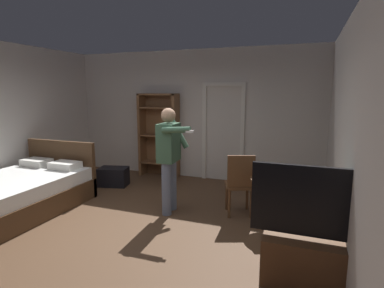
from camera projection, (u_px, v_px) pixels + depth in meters
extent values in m
plane|color=brown|center=(122.00, 228.00, 4.40)|extent=(6.32, 6.32, 0.00)
cube|color=silver|center=(192.00, 115.00, 6.87)|extent=(5.89, 0.12, 2.84)
cube|color=silver|center=(355.00, 142.00, 3.17)|extent=(0.12, 5.99, 2.84)
cube|color=white|center=(204.00, 133.00, 6.75)|extent=(0.08, 0.08, 2.05)
cube|color=white|center=(243.00, 135.00, 6.46)|extent=(0.08, 0.08, 2.05)
cube|color=white|center=(224.00, 84.00, 6.42)|extent=(0.93, 0.08, 0.08)
cube|color=#4C331E|center=(19.00, 200.00, 5.02)|extent=(1.53, 2.02, 0.35)
cube|color=white|center=(18.00, 183.00, 4.97)|extent=(1.47, 1.96, 0.22)
cube|color=#4C331E|center=(62.00, 167.00, 5.86)|extent=(1.53, 0.08, 1.02)
cube|color=white|center=(37.00, 162.00, 5.71)|extent=(0.50, 0.34, 0.12)
cube|color=white|center=(65.00, 165.00, 5.48)|extent=(0.50, 0.34, 0.12)
cube|color=brown|center=(142.00, 135.00, 7.10)|extent=(0.06, 0.32, 1.89)
cube|color=brown|center=(176.00, 136.00, 6.81)|extent=(0.06, 0.32, 1.89)
cube|color=brown|center=(158.00, 94.00, 6.79)|extent=(0.92, 0.32, 0.04)
cube|color=brown|center=(162.00, 135.00, 7.09)|extent=(0.92, 0.02, 1.89)
cube|color=brown|center=(159.00, 162.00, 7.06)|extent=(0.86, 0.32, 0.03)
cylinder|color=#8A74A8|center=(163.00, 160.00, 7.02)|extent=(0.06, 0.06, 0.09)
cube|color=brown|center=(159.00, 135.00, 6.95)|extent=(0.86, 0.32, 0.03)
cube|color=brown|center=(158.00, 108.00, 6.85)|extent=(0.86, 0.32, 0.03)
cube|color=brown|center=(311.00, 263.00, 3.06)|extent=(0.95, 0.40, 0.49)
cube|color=black|center=(315.00, 202.00, 2.93)|extent=(1.21, 0.05, 0.70)
cube|color=#1C4D57|center=(315.00, 201.00, 2.95)|extent=(1.15, 0.01, 0.64)
cylinder|color=brown|center=(270.00, 203.00, 4.43)|extent=(0.08, 0.08, 0.67)
cylinder|color=brown|center=(269.00, 224.00, 4.49)|extent=(0.35, 0.35, 0.03)
cylinder|color=brown|center=(271.00, 180.00, 4.37)|extent=(0.58, 0.58, 0.03)
cube|color=black|center=(269.00, 178.00, 4.38)|extent=(0.38, 0.32, 0.02)
cube|color=black|center=(271.00, 173.00, 4.24)|extent=(0.37, 0.29, 0.10)
cube|color=navy|center=(271.00, 173.00, 4.25)|extent=(0.33, 0.25, 0.08)
cylinder|color=#3B520E|center=(281.00, 175.00, 4.23)|extent=(0.06, 0.06, 0.20)
cylinder|color=#3B520E|center=(281.00, 166.00, 4.21)|extent=(0.03, 0.03, 0.05)
cylinder|color=brown|center=(247.00, 196.00, 5.05)|extent=(0.04, 0.04, 0.45)
cylinder|color=brown|center=(227.00, 196.00, 5.05)|extent=(0.04, 0.04, 0.45)
cylinder|color=brown|center=(251.00, 204.00, 4.71)|extent=(0.04, 0.04, 0.45)
cylinder|color=brown|center=(229.00, 204.00, 4.71)|extent=(0.04, 0.04, 0.45)
cube|color=brown|center=(239.00, 185.00, 4.84)|extent=(0.54, 0.54, 0.04)
cube|color=brown|center=(241.00, 172.00, 4.63)|extent=(0.41, 0.19, 0.50)
cylinder|color=slate|center=(172.00, 185.00, 5.03)|extent=(0.15, 0.15, 0.85)
cylinder|color=slate|center=(166.00, 189.00, 4.80)|extent=(0.15, 0.15, 0.85)
cube|color=#3F664C|center=(169.00, 143.00, 4.79)|extent=(0.28, 0.43, 0.60)
sphere|color=tan|center=(168.00, 115.00, 4.72)|extent=(0.23, 0.23, 0.23)
cylinder|color=#3F664C|center=(179.00, 134.00, 4.97)|extent=(0.34, 0.11, 0.49)
cylinder|color=#3F664C|center=(176.00, 130.00, 4.47)|extent=(0.44, 0.11, 0.11)
cube|color=white|center=(190.00, 131.00, 4.38)|extent=(0.12, 0.04, 0.04)
cube|color=black|center=(114.00, 177.00, 6.34)|extent=(0.65, 0.50, 0.38)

